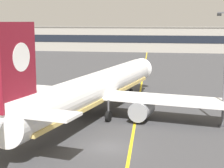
{
  "coord_description": "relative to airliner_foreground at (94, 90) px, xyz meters",
  "views": [
    {
      "loc": [
        6.05,
        -32.61,
        11.7
      ],
      "look_at": [
        -1.17,
        8.2,
        4.63
      ],
      "focal_mm": 59.24,
      "sensor_mm": 36.0,
      "label": 1
    }
  ],
  "objects": [
    {
      "name": "airliner_foreground",
      "position": [
        0.0,
        0.0,
        0.0
      ],
      "size": [
        32.33,
        41.26,
        11.65
      ],
      "color": "white",
      "rests_on": "ground"
    },
    {
      "name": "ground_plane",
      "position": [
        3.91,
        -11.13,
        -3.37
      ],
      "size": [
        400.0,
        400.0,
        0.0
      ],
      "primitive_type": "plane",
      "color": "#3D3D3F"
    },
    {
      "name": "terminal_building",
      "position": [
        15.72,
        102.1,
        1.47
      ],
      "size": [
        154.56,
        12.4,
        9.66
      ],
      "color": "#9E998E",
      "rests_on": "ground"
    },
    {
      "name": "taxiway_centreline",
      "position": [
        3.91,
        18.87,
        -3.37
      ],
      "size": [
        12.45,
        179.61,
        0.01
      ],
      "primitive_type": "cube",
      "rotation": [
        0.0,
        0.0,
        0.07
      ],
      "color": "yellow",
      "rests_on": "ground"
    }
  ]
}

